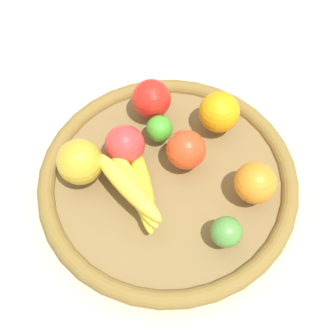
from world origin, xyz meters
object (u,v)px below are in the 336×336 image
at_px(apple_0, 125,145).
at_px(apple_3, 80,162).
at_px(lime_0, 226,232).
at_px(orange_0, 255,183).
at_px(lime_1, 159,129).
at_px(orange_1, 219,112).
at_px(apple_2, 186,150).
at_px(banana_bunch, 135,187).
at_px(apple_1, 152,99).

bearing_deg(apple_0, apple_3, 41.86).
xyz_separation_m(lime_0, apple_3, (0.25, -0.06, 0.01)).
distance_m(orange_0, apple_0, 0.22).
height_order(lime_0, apple_3, apple_3).
relative_size(lime_1, apple_3, 0.62).
distance_m(orange_1, apple_3, 0.26).
relative_size(apple_2, lime_0, 1.37).
distance_m(lime_1, banana_bunch, 0.13).
bearing_deg(apple_2, apple_1, -46.57).
distance_m(lime_1, apple_2, 0.07).
distance_m(lime_0, apple_1, 0.28).
bearing_deg(lime_1, orange_0, 157.68).
bearing_deg(lime_1, orange_1, -151.27).
height_order(apple_1, apple_3, apple_3).
xyz_separation_m(banana_bunch, apple_3, (0.10, -0.02, 0.01)).
distance_m(lime_0, orange_1, 0.22).
bearing_deg(orange_1, apple_0, 37.37).
distance_m(lime_0, apple_0, 0.22).
xyz_separation_m(lime_1, apple_3, (0.10, 0.11, 0.01)).
bearing_deg(apple_2, apple_3, 23.46).
bearing_deg(apple_2, orange_1, -112.93).
xyz_separation_m(apple_1, apple_3, (0.08, 0.16, 0.00)).
bearing_deg(lime_0, apple_1, -50.37).
bearing_deg(banana_bunch, apple_3, -10.72).
bearing_deg(apple_3, banana_bunch, 169.28).
height_order(banana_bunch, apple_1, apple_1).
bearing_deg(lime_0, orange_1, -75.72).
relative_size(lime_1, orange_0, 0.69).
bearing_deg(orange_0, apple_3, 7.02).
bearing_deg(orange_0, orange_1, -56.32).
bearing_deg(apple_1, apple_0, 81.25).
relative_size(apple_2, apple_3, 0.88).
relative_size(orange_0, apple_0, 1.01).
bearing_deg(apple_3, apple_0, -138.14).
height_order(orange_0, orange_1, orange_1).
height_order(apple_2, lime_0, apple_2).
bearing_deg(lime_0, lime_1, -47.48).
height_order(apple_0, apple_3, apple_3).
relative_size(orange_0, apple_3, 0.89).
bearing_deg(apple_0, lime_0, 150.88).
distance_m(orange_0, lime_0, 0.09).
relative_size(lime_1, apple_1, 0.66).
bearing_deg(apple_0, apple_1, -98.75).
bearing_deg(lime_1, banana_bunch, 87.06).
height_order(orange_0, apple_3, apple_3).
bearing_deg(apple_2, apple_0, 9.32).
bearing_deg(orange_0, apple_1, -31.18).
bearing_deg(apple_1, lime_1, 118.77).
relative_size(lime_1, banana_bunch, 0.30).
distance_m(banana_bunch, lime_0, 0.16).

